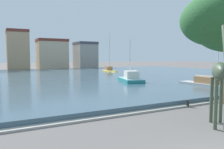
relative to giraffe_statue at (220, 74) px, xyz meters
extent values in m
cube|color=#3D5666|center=(-3.64, 29.93, -2.57)|extent=(89.32, 50.85, 0.42)
cube|color=#ADA89E|center=(-3.64, 4.26, -2.72)|extent=(89.32, 0.50, 0.12)
cylinder|color=#3D4C38|center=(-0.50, -0.18, -1.52)|extent=(0.18, 0.18, 2.52)
cylinder|color=#3D4C38|center=(0.72, 0.42, -1.52)|extent=(0.18, 0.18, 2.52)
cylinder|color=#3D4C38|center=(0.37, 0.74, -1.52)|extent=(0.18, 0.18, 2.52)
ellipsoid|color=#3D4C38|center=(0.11, 0.12, 0.10)|extent=(1.87, 1.92, 0.96)
cylinder|color=#3D4C38|center=(0.74, 0.79, -0.30)|extent=(0.23, 0.24, 1.02)
cube|color=#939399|center=(11.26, 9.14, -2.50)|extent=(2.14, 8.18, 0.55)
cube|color=#B1B1B5|center=(11.26, 9.14, -2.20)|extent=(2.10, 8.02, 0.06)
cube|color=#9E7047|center=(11.22, 9.75, -1.80)|extent=(1.33, 2.90, 0.74)
cylinder|color=silver|center=(11.30, 8.54, 1.65)|extent=(0.12, 0.12, 7.75)
cylinder|color=silver|center=(11.21, 9.95, -1.33)|extent=(0.25, 2.83, 0.08)
cube|color=gold|center=(12.46, 37.08, -2.50)|extent=(2.87, 6.44, 0.56)
ellipsoid|color=gold|center=(11.93, 34.18, -2.50)|extent=(1.97, 2.43, 0.54)
cube|color=#DFCD77|center=(12.46, 37.08, -2.18)|extent=(2.81, 6.31, 0.06)
cube|color=#9E7047|center=(12.54, 37.54, -1.70)|extent=(1.62, 2.36, 0.90)
cylinder|color=silver|center=(12.38, 36.62, 1.98)|extent=(0.12, 0.12, 8.39)
cylinder|color=silver|center=(12.57, 37.69, -1.31)|extent=(0.47, 2.15, 0.08)
cube|color=teal|center=(5.38, 16.89, -2.37)|extent=(3.58, 5.48, 0.81)
ellipsoid|color=teal|center=(6.04, 19.19, -2.37)|extent=(2.45, 2.26, 0.77)
cube|color=#6EA5A8|center=(5.38, 16.89, -1.94)|extent=(3.51, 5.37, 0.06)
cube|color=silver|center=(5.27, 16.53, -1.42)|extent=(2.02, 2.14, 0.97)
cylinder|color=silver|center=(5.48, 17.25, 0.58)|extent=(0.12, 0.12, 5.10)
cylinder|color=silver|center=(5.24, 16.40, -1.07)|extent=(0.57, 1.72, 0.08)
ellipsoid|color=#285B2D|center=(3.71, 3.23, 3.44)|extent=(4.87, 4.87, 3.66)
cylinder|color=#232326|center=(2.14, 4.11, -2.53)|extent=(0.24, 0.24, 0.50)
cube|color=tan|center=(-4.88, 59.57, 2.40)|extent=(5.55, 7.25, 10.35)
cube|color=brown|center=(-4.88, 59.57, 7.97)|extent=(5.66, 7.40, 0.80)
cube|color=#C6B293|center=(4.73, 60.12, 1.34)|extent=(8.58, 6.76, 8.23)
cube|color=brown|center=(4.73, 60.12, 5.85)|extent=(8.75, 6.89, 0.80)
cube|color=gray|center=(14.68, 58.18, 0.99)|extent=(5.92, 7.30, 7.54)
cube|color=#42424C|center=(14.68, 58.18, 5.16)|extent=(6.03, 7.45, 0.80)
camera|label=1|loc=(-10.02, -7.25, 0.83)|focal=35.08mm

